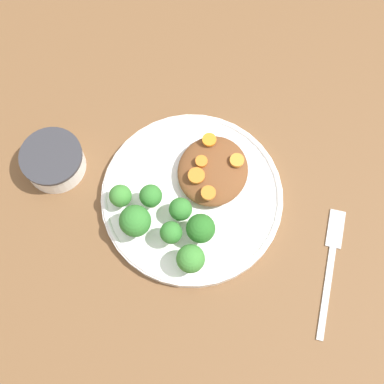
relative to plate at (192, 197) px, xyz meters
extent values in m
plane|color=brown|center=(0.00, 0.00, -0.01)|extent=(4.00, 4.00, 0.00)
cylinder|color=white|center=(0.00, 0.00, 0.00)|extent=(0.28, 0.28, 0.02)
torus|color=white|center=(0.00, 0.00, 0.01)|extent=(0.28, 0.28, 0.01)
cylinder|color=white|center=(0.02, -0.23, 0.01)|extent=(0.10, 0.10, 0.04)
cylinder|color=#333338|center=(0.02, -0.23, 0.03)|extent=(0.10, 0.10, 0.01)
cylinder|color=white|center=(0.02, -0.23, 0.02)|extent=(0.08, 0.08, 0.01)
ellipsoid|color=brown|center=(-0.04, 0.02, 0.02)|extent=(0.12, 0.11, 0.03)
cylinder|color=#759E51|center=(0.03, -0.05, 0.02)|extent=(0.01, 0.01, 0.03)
sphere|color=#337A2D|center=(0.03, -0.05, 0.04)|extent=(0.03, 0.03, 0.03)
cylinder|color=#759E51|center=(0.04, -0.01, 0.01)|extent=(0.02, 0.02, 0.02)
sphere|color=#337A2D|center=(0.04, -0.01, 0.03)|extent=(0.04, 0.04, 0.04)
cylinder|color=#759E51|center=(0.08, -0.06, 0.02)|extent=(0.02, 0.02, 0.02)
sphere|color=#337A2D|center=(0.08, -0.06, 0.04)|extent=(0.05, 0.05, 0.05)
cylinder|color=#759E51|center=(0.10, 0.03, 0.02)|extent=(0.01, 0.01, 0.02)
sphere|color=#3D8433|center=(0.10, 0.03, 0.04)|extent=(0.04, 0.04, 0.04)
cylinder|color=#7FA85B|center=(0.04, -0.10, 0.01)|extent=(0.02, 0.02, 0.02)
sphere|color=#3D8433|center=(0.04, -0.10, 0.03)|extent=(0.03, 0.03, 0.03)
cylinder|color=#759E51|center=(0.06, 0.03, 0.02)|extent=(0.01, 0.01, 0.02)
sphere|color=#286B23|center=(0.06, 0.03, 0.04)|extent=(0.04, 0.04, 0.04)
cylinder|color=#7FA85B|center=(0.08, -0.01, 0.02)|extent=(0.02, 0.02, 0.02)
sphere|color=#337A2D|center=(0.08, -0.01, 0.04)|extent=(0.03, 0.03, 0.03)
cylinder|color=orange|center=(-0.05, 0.00, 0.04)|extent=(0.02, 0.02, 0.01)
cylinder|color=orange|center=(-0.02, 0.00, 0.04)|extent=(0.03, 0.03, 0.01)
cylinder|color=orange|center=(0.00, 0.03, 0.04)|extent=(0.02, 0.02, 0.01)
cylinder|color=orange|center=(-0.06, 0.05, 0.04)|extent=(0.02, 0.02, 0.01)
cylinder|color=orange|center=(-0.08, 0.00, 0.04)|extent=(0.02, 0.02, 0.01)
cube|color=silver|center=(0.08, 0.24, -0.01)|extent=(0.14, 0.02, 0.01)
cube|color=silver|center=(-0.02, 0.23, -0.01)|extent=(0.06, 0.03, 0.01)
camera|label=1|loc=(0.27, 0.09, 0.79)|focal=50.00mm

